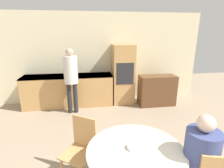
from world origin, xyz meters
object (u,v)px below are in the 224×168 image
object	(u,v)px
oven_unit	(123,74)
dining_table	(135,166)
chair_far_left	(81,146)
person_standing	(71,74)
sideboard	(157,90)
bowl_near	(134,147)
person_seated	(201,161)

from	to	relation	value
oven_unit	dining_table	bearing A→B (deg)	-99.42
chair_far_left	person_standing	distance (m)	2.28
sideboard	person_standing	xyz separation A→B (m)	(-2.37, -0.17, 0.60)
dining_table	chair_far_left	xyz separation A→B (m)	(-0.63, 0.53, -0.04)
person_standing	bowl_near	size ratio (longest dim) A/B	11.38
oven_unit	person_seated	size ratio (longest dim) A/B	1.37
person_seated	bowl_near	distance (m)	0.73
oven_unit	chair_far_left	size ratio (longest dim) A/B	1.88
person_seated	sideboard	bearing A→B (deg)	75.51
person_seated	bowl_near	size ratio (longest dim) A/B	8.51
person_seated	dining_table	bearing A→B (deg)	161.84
chair_far_left	bowl_near	distance (m)	0.84
sideboard	chair_far_left	world-z (taller)	chair_far_left
sideboard	chair_far_left	distance (m)	3.17
oven_unit	chair_far_left	xyz separation A→B (m)	(-1.16, -2.71, -0.35)
person_seated	person_standing	xyz separation A→B (m)	(-1.57, 2.95, 0.32)
person_standing	bowl_near	bearing A→B (deg)	-72.03
sideboard	person_seated	world-z (taller)	person_seated
person_standing	bowl_near	world-z (taller)	person_standing
chair_far_left	bowl_near	world-z (taller)	chair_far_left
person_standing	bowl_near	xyz separation A→B (m)	(0.88, -2.71, -0.24)
oven_unit	sideboard	bearing A→B (deg)	-20.08
chair_far_left	person_standing	xyz separation A→B (m)	(-0.27, 2.20, 0.53)
person_seated	chair_far_left	bearing A→B (deg)	149.78
bowl_near	chair_far_left	bearing A→B (deg)	139.76
person_seated	person_standing	world-z (taller)	person_standing
dining_table	chair_far_left	size ratio (longest dim) A/B	1.22
chair_far_left	person_standing	size ratio (longest dim) A/B	0.55
chair_far_left	person_seated	size ratio (longest dim) A/B	0.73
sideboard	person_standing	distance (m)	2.46
chair_far_left	person_seated	distance (m)	1.51
dining_table	oven_unit	bearing A→B (deg)	80.58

